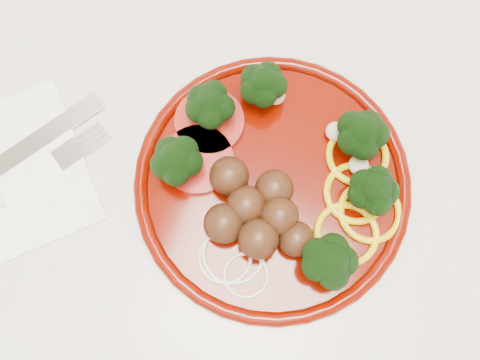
% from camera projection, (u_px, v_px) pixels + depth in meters
% --- Properties ---
extents(counter, '(2.40, 0.60, 0.90)m').
position_uv_depth(counter, '(138.00, 203.00, 0.99)').
color(counter, beige).
rests_on(counter, ground).
extents(plate, '(0.27, 0.27, 0.06)m').
position_uv_depth(plate, '(275.00, 180.00, 0.51)').
color(plate, '#4F0700').
rests_on(plate, counter).
extents(napkin, '(0.23, 0.23, 0.00)m').
position_uv_depth(napkin, '(3.00, 178.00, 0.53)').
color(napkin, white).
rests_on(napkin, counter).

